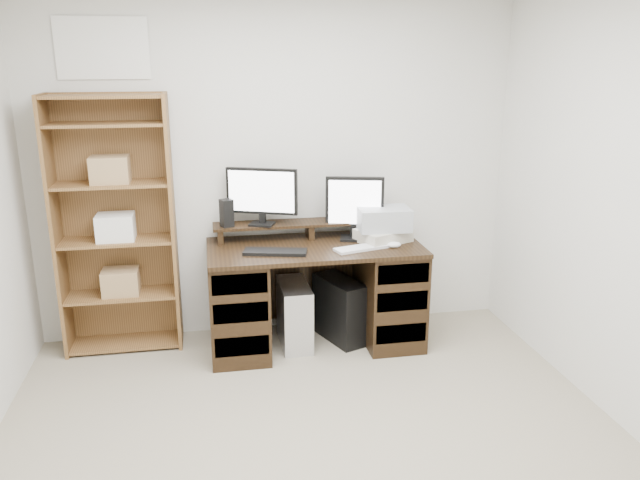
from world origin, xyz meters
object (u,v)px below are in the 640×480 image
object	(u,v)px
printer	(383,235)
tower_black	(340,309)
monitor_wide	(262,193)
monitor_small	(355,206)
tower_silver	(294,314)
desk	(315,293)
bookshelf	(116,224)

from	to	relation	value
printer	tower_black	size ratio (longest dim) A/B	0.70
monitor_wide	monitor_small	distance (m)	0.67
tower_silver	monitor_small	bearing A→B (deg)	10.71
desk	bookshelf	distance (m)	1.47
tower_silver	desk	bearing A→B (deg)	-6.08
tower_black	printer	bearing A→B (deg)	-26.12
monitor_small	printer	bearing A→B (deg)	-12.48
monitor_wide	tower_black	xyz separation A→B (m)	(0.54, -0.15, -0.87)
monitor_small	printer	distance (m)	0.30
monitor_wide	printer	size ratio (longest dim) A/B	1.38
monitor_wide	printer	distance (m)	0.92
tower_black	tower_silver	bearing A→B (deg)	162.39
desk	tower_silver	xyz separation A→B (m)	(-0.15, 0.01, -0.16)
bookshelf	monitor_wide	bearing A→B (deg)	-1.62
desk	monitor_small	size ratio (longest dim) A/B	3.28
printer	tower_black	world-z (taller)	printer
monitor_small	tower_black	bearing A→B (deg)	-134.35
monitor_wide	tower_black	size ratio (longest dim) A/B	0.97
monitor_wide	bookshelf	world-z (taller)	bookshelf
tower_silver	tower_black	xyz separation A→B (m)	(0.34, 0.02, 0.00)
monitor_wide	tower_silver	distance (m)	0.90
monitor_small	bookshelf	size ratio (longest dim) A/B	0.25
tower_black	monitor_wide	bearing A→B (deg)	143.33
tower_silver	bookshelf	xyz separation A→B (m)	(-1.21, 0.20, 0.69)
monitor_wide	tower_silver	world-z (taller)	monitor_wide
printer	tower_black	xyz separation A→B (m)	(-0.31, 0.03, -0.56)
monitor_small	tower_black	distance (m)	0.78
desk	tower_black	size ratio (longest dim) A/B	2.97
desk	monitor_small	bearing A→B (deg)	19.02
tower_silver	bookshelf	distance (m)	1.40
desk	bookshelf	xyz separation A→B (m)	(-1.36, 0.21, 0.53)
desk	tower_silver	size ratio (longest dim) A/B	3.24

